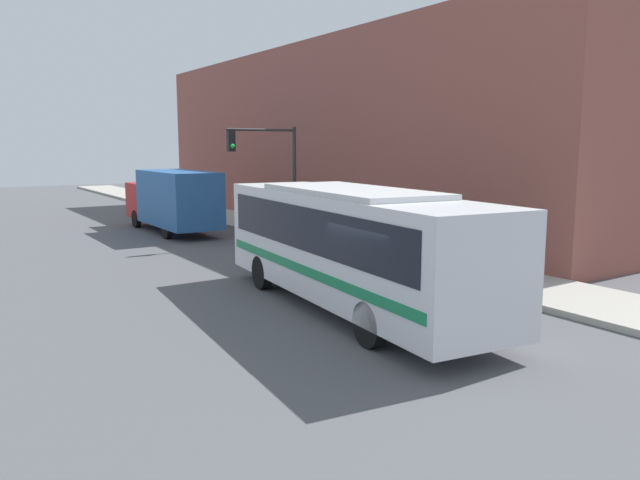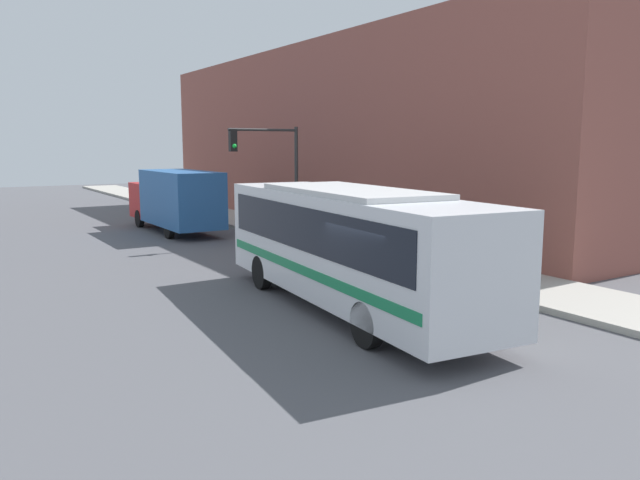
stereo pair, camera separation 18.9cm
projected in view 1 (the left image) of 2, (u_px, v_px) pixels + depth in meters
ground_plane at (393, 336)px, 13.94m from camera, size 120.00×120.00×0.00m
sidewalk at (246, 222)px, 33.84m from camera, size 3.25×70.00×0.17m
building_facade at (340, 137)px, 33.81m from camera, size 6.00×33.64×9.33m
city_bus at (350, 240)px, 15.90m from camera, size 3.59×10.60×3.14m
delivery_truck at (172, 199)px, 30.27m from camera, size 2.30×8.00×3.01m
fire_hydrant at (482, 270)px, 18.36m from camera, size 0.21×0.28×0.79m
traffic_light_pole at (271, 162)px, 26.66m from camera, size 3.28×0.35×4.84m
parking_meter at (350, 229)px, 23.89m from camera, size 0.14×0.14×1.25m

